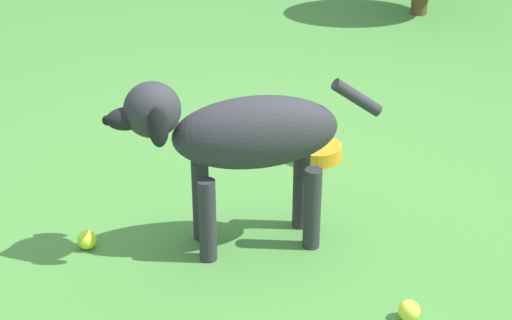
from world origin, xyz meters
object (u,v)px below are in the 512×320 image
tennis_ball_0 (409,311)px  water_bowl (316,151)px  dog (240,137)px  tennis_ball_1 (87,240)px

tennis_ball_0 → water_bowl: bearing=66.2°
dog → water_bowl: dog is taller
dog → tennis_ball_0: dog is taller
water_bowl → tennis_ball_1: bearing=-173.9°
dog → tennis_ball_0: 0.76m
tennis_ball_1 → water_bowl: (1.09, 0.12, -0.00)m
dog → tennis_ball_1: (-0.45, 0.27, -0.38)m
tennis_ball_0 → tennis_ball_1: size_ratio=1.00×
tennis_ball_0 → water_bowl: 1.11m
tennis_ball_1 → water_bowl: 1.09m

